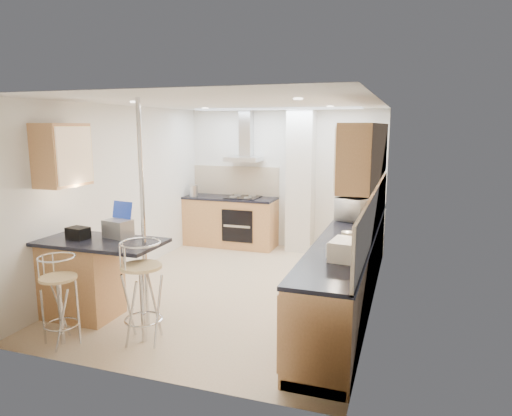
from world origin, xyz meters
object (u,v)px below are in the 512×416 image
(bread_bin, at_px, (347,250))
(microwave, at_px, (357,208))
(laptop, at_px, (118,229))
(bar_stool_end, at_px, (142,292))
(bar_stool_near, at_px, (60,300))

(bread_bin, bearing_deg, microwave, 100.35)
(laptop, relative_size, bar_stool_end, 0.28)
(bread_bin, bearing_deg, bar_stool_end, -158.22)
(bar_stool_near, height_order, bar_stool_end, bar_stool_end)
(microwave, distance_m, bread_bin, 2.00)
(microwave, relative_size, bread_bin, 1.58)
(laptop, xyz_separation_m, bar_stool_end, (0.63, -0.53, -0.50))
(bar_stool_end, bearing_deg, microwave, 14.31)
(microwave, bearing_deg, bar_stool_end, 163.80)
(microwave, bearing_deg, bar_stool_near, 157.42)
(laptop, bearing_deg, bar_stool_near, -88.33)
(microwave, height_order, laptop, microwave)
(microwave, distance_m, bar_stool_near, 3.91)
(laptop, bearing_deg, bar_stool_end, -29.38)
(microwave, distance_m, laptop, 3.19)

